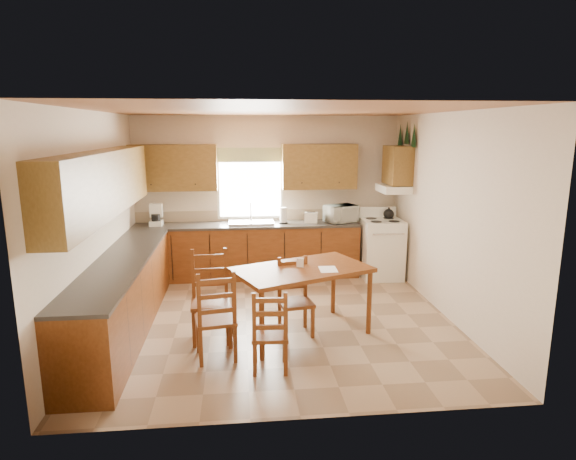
{
  "coord_description": "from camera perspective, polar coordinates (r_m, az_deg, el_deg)",
  "views": [
    {
      "loc": [
        -0.5,
        -5.98,
        2.49
      ],
      "look_at": [
        0.15,
        0.3,
        1.15
      ],
      "focal_mm": 30.0,
      "sensor_mm": 36.0,
      "label": 1
    }
  ],
  "objects": [
    {
      "name": "ceiling",
      "position": [
        6.0,
        -1.16,
        13.99
      ],
      "size": [
        4.5,
        4.5,
        0.0
      ],
      "primitive_type": "plane",
      "color": "brown",
      "rests_on": "floor"
    },
    {
      "name": "wall_right",
      "position": [
        6.68,
        18.51,
        1.53
      ],
      "size": [
        4.5,
        4.5,
        0.0
      ],
      "primitive_type": "plane",
      "color": "beige",
      "rests_on": "floor"
    },
    {
      "name": "window_valance",
      "position": [
        8.18,
        -4.55,
        8.86
      ],
      "size": [
        1.19,
        0.01,
        0.24
      ],
      "primitive_type": "cube",
      "color": "#49692F",
      "rests_on": "wall_back"
    },
    {
      "name": "pine_decal_b",
      "position": [
        8.1,
        13.92,
        11.15
      ],
      "size": [
        0.22,
        0.22,
        0.36
      ],
      "primitive_type": "cone",
      "color": "black",
      "rests_on": "wall_right"
    },
    {
      "name": "window_frame",
      "position": [
        8.25,
        -4.5,
        5.41
      ],
      "size": [
        1.13,
        0.02,
        1.18
      ],
      "primitive_type": "cube",
      "color": "white",
      "rests_on": "wall_back"
    },
    {
      "name": "paper_towel",
      "position": [
        8.07,
        -0.57,
        1.74
      ],
      "size": [
        0.15,
        0.15,
        0.27
      ],
      "primitive_type": "cylinder",
      "rotation": [
        0.0,
        0.0,
        -0.33
      ],
      "color": "white",
      "rests_on": "counter_back"
    },
    {
      "name": "window_pane",
      "position": [
        8.25,
        -4.5,
        5.4
      ],
      "size": [
        1.05,
        0.01,
        1.1
      ],
      "primitive_type": "cube",
      "color": "white",
      "rests_on": "wall_back"
    },
    {
      "name": "lower_cab_left",
      "position": [
        6.35,
        -18.94,
        -7.53
      ],
      "size": [
        0.6,
        3.6,
        0.88
      ],
      "primitive_type": "cube",
      "color": "brown",
      "rests_on": "floor"
    },
    {
      "name": "lower_cab_back",
      "position": [
        8.19,
        -4.85,
        -2.56
      ],
      "size": [
        3.75,
        0.6,
        0.88
      ],
      "primitive_type": "cube",
      "color": "brown",
      "rests_on": "floor"
    },
    {
      "name": "toaster",
      "position": [
        8.14,
        2.75,
        1.48
      ],
      "size": [
        0.24,
        0.18,
        0.18
      ],
      "primitive_type": "cube",
      "rotation": [
        0.0,
        0.0,
        -0.22
      ],
      "color": "white",
      "rests_on": "counter_back"
    },
    {
      "name": "wall_back",
      "position": [
        8.32,
        -2.41,
        4.1
      ],
      "size": [
        4.5,
        4.5,
        0.0
      ],
      "primitive_type": "plane",
      "color": "beige",
      "rests_on": "floor"
    },
    {
      "name": "table_card",
      "position": [
        5.81,
        1.44,
        -3.89
      ],
      "size": [
        0.09,
        0.05,
        0.11
      ],
      "primitive_type": "cube",
      "rotation": [
        0.0,
        0.0,
        -0.34
      ],
      "color": "white",
      "rests_on": "dining_table"
    },
    {
      "name": "coffeemaker",
      "position": [
        8.18,
        -15.4,
        1.78
      ],
      "size": [
        0.3,
        0.32,
        0.36
      ],
      "primitive_type": "cube",
      "rotation": [
        0.0,
        0.0,
        0.39
      ],
      "color": "white",
      "rests_on": "counter_back"
    },
    {
      "name": "counter_back",
      "position": [
        8.09,
        -4.91,
        0.6
      ],
      "size": [
        3.75,
        0.63,
        0.04
      ],
      "primitive_type": "cube",
      "color": "#36312D",
      "rests_on": "lower_cab_back"
    },
    {
      "name": "backsplash",
      "position": [
        8.35,
        -4.96,
        1.73
      ],
      "size": [
        3.75,
        0.01,
        0.18
      ],
      "primitive_type": "cube",
      "color": "#9E8A6E",
      "rests_on": "counter_back"
    },
    {
      "name": "chair_far_left",
      "position": [
        5.79,
        -9.2,
        -7.89
      ],
      "size": [
        0.47,
        0.45,
        1.07
      ],
      "primitive_type": "cube",
      "rotation": [
        0.0,
        0.0,
        0.05
      ],
      "color": "brown",
      "rests_on": "floor"
    },
    {
      "name": "stove",
      "position": [
        8.28,
        11.0,
        -2.26
      ],
      "size": [
        0.68,
        0.7,
        0.97
      ],
      "primitive_type": "cube",
      "rotation": [
        0.0,
        0.0,
        -0.03
      ],
      "color": "white",
      "rests_on": "floor"
    },
    {
      "name": "wall_left",
      "position": [
        6.33,
        -21.85,
        0.75
      ],
      "size": [
        4.5,
        4.5,
        0.0
      ],
      "primitive_type": "plane",
      "color": "beige",
      "rests_on": "floor"
    },
    {
      "name": "upper_cab_stove",
      "position": [
        8.07,
        12.86,
        7.5
      ],
      "size": [
        0.33,
        0.62,
        0.62
      ],
      "primitive_type": "cube",
      "color": "brown",
      "rests_on": "wall_right"
    },
    {
      "name": "chair_far_right",
      "position": [
        5.9,
        0.94,
        -8.05
      ],
      "size": [
        0.45,
        0.43,
        0.94
      ],
      "primitive_type": "cube",
      "rotation": [
        0.0,
        0.0,
        0.16
      ],
      "color": "brown",
      "rests_on": "floor"
    },
    {
      "name": "upper_cab_back_left",
      "position": [
        8.16,
        -13.38,
        7.2
      ],
      "size": [
        1.41,
        0.33,
        0.75
      ],
      "primitive_type": "cube",
      "color": "brown",
      "rests_on": "wall_back"
    },
    {
      "name": "counter_left",
      "position": [
        6.21,
        -19.23,
        -3.53
      ],
      "size": [
        0.63,
        3.6,
        0.04
      ],
      "primitive_type": "cube",
      "color": "#36312D",
      "rests_on": "lower_cab_left"
    },
    {
      "name": "sink_basin",
      "position": [
        8.08,
        -4.38,
        0.89
      ],
      "size": [
        0.75,
        0.45,
        0.04
      ],
      "primitive_type": "cube",
      "color": "silver",
      "rests_on": "counter_back"
    },
    {
      "name": "floor",
      "position": [
        6.5,
        -1.06,
        -10.56
      ],
      "size": [
        4.5,
        4.5,
        0.0
      ],
      "primitive_type": "plane",
      "color": "#997B5C",
      "rests_on": "ground"
    },
    {
      "name": "dining_table",
      "position": [
        5.93,
        1.64,
        -8.42
      ],
      "size": [
        1.8,
        1.44,
        0.84
      ],
      "primitive_type": "cube",
      "rotation": [
        0.0,
        0.0,
        0.4
      ],
      "color": "brown",
      "rests_on": "floor"
    },
    {
      "name": "pine_decal_c",
      "position": [
        8.4,
        13.16,
        10.93
      ],
      "size": [
        0.22,
        0.22,
        0.36
      ],
      "primitive_type": "cone",
      "color": "black",
      "rests_on": "wall_right"
    },
    {
      "name": "table_paper",
      "position": [
        5.75,
        4.77,
        -4.66
      ],
      "size": [
        0.21,
        0.28,
        0.0
      ],
      "primitive_type": "cube",
      "rotation": [
        0.0,
        0.0,
        -0.03
      ],
      "color": "white",
      "rests_on": "dining_table"
    },
    {
      "name": "upper_cab_back_right",
      "position": [
        8.2,
        3.7,
        7.52
      ],
      "size": [
        1.25,
        0.33,
        0.75
      ],
      "primitive_type": "cube",
      "color": "brown",
      "rests_on": "wall_back"
    },
    {
      "name": "microwave",
      "position": [
        8.24,
        6.3,
        1.94
      ],
      "size": [
        0.58,
        0.51,
        0.29
      ],
      "primitive_type": "imported",
      "rotation": [
        0.0,
        0.0,
        0.41
      ],
      "color": "white",
      "rests_on": "counter_back"
    },
    {
      "name": "upper_cab_left",
      "position": [
        6.07,
        -21.09,
        5.19
      ],
      "size": [
        0.33,
        3.6,
        0.75
      ],
      "primitive_type": "cube",
      "color": "brown",
      "rests_on": "wall_left"
    },
    {
      "name": "chair_near_right",
      "position": [
        5.09,
        -2.17,
        -11.69
      ],
      "size": [
        0.39,
        0.38,
        0.89
      ],
      "primitive_type": "cube",
      "rotation": [
        0.0,
        0.0,
        3.09
      ],
      "color": "brown",
      "rests_on": "floor"
    },
    {
      "name": "chair_near_left",
      "position": [
        5.37,
        -8.6,
        -9.82
      ],
      "size": [
        0.49,
        0.47,
        1.02
      ],
      "primitive_type": "cube",
      "rotation": [
        0.0,
        0.0,
        3.31
      ],
      "color": "brown",
      "rests_on": "floor"
    },
    {
      "name": "pine_decal_a",
      "position": [
        7.8,
        14.7,
        10.79
      ],
      "size": [
        0.22,
        0.22,
        0.36
      ],
      "primitive_type": "cone",
      "color": "black",
      "rests_on": "wall_right"
    },
    {
      "name": "wall_front",
      "position": [
        3.93,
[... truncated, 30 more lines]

